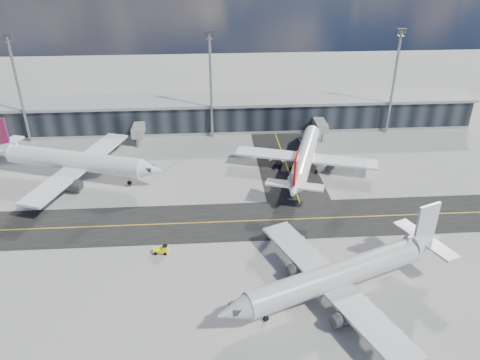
{
  "coord_description": "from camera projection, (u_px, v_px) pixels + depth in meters",
  "views": [
    {
      "loc": [
        -0.58,
        -74.23,
        50.96
      ],
      "look_at": [
        5.35,
        12.07,
        5.0
      ],
      "focal_mm": 35.0,
      "sensor_mm": 36.0,
      "label": 1
    }
  ],
  "objects": [
    {
      "name": "airliner_near",
      "position": [
        340.0,
        275.0,
        72.38
      ],
      "size": [
        39.7,
        34.35,
        12.24
      ],
      "rotation": [
        0.0,
        0.0,
        1.95
      ],
      "color": "#B7BABC",
      "rests_on": "ground"
    },
    {
      "name": "airliner_af",
      "position": [
        72.0,
        161.0,
        107.7
      ],
      "size": [
        43.64,
        37.65,
        13.24
      ],
      "rotation": [
        0.0,
        0.0,
        -1.89
      ],
      "color": "white",
      "rests_on": "ground"
    },
    {
      "name": "ground",
      "position": [
        216.0,
        233.0,
        89.34
      ],
      "size": [
        300.0,
        300.0,
        0.0
      ],
      "primitive_type": "plane",
      "color": "gray",
      "rests_on": "ground"
    },
    {
      "name": "floodlight_masts",
      "position": [
        211.0,
        82.0,
        124.31
      ],
      "size": [
        102.5,
        0.7,
        28.9
      ],
      "color": "gray",
      "rests_on": "ground"
    },
    {
      "name": "airliner_redtail",
      "position": [
        305.0,
        157.0,
        110.63
      ],
      "size": [
        33.72,
        39.09,
        11.85
      ],
      "rotation": [
        0.0,
        0.0,
        -0.32
      ],
      "color": "white",
      "rests_on": "ground"
    },
    {
      "name": "service_van",
      "position": [
        305.0,
        141.0,
        127.17
      ],
      "size": [
        2.8,
        5.73,
        1.57
      ],
      "primitive_type": "imported",
      "rotation": [
        0.0,
        0.0,
        0.03
      ],
      "color": "white",
      "rests_on": "ground"
    },
    {
      "name": "baggage_tug",
      "position": [
        162.0,
        249.0,
        83.49
      ],
      "size": [
        2.76,
        1.66,
        1.64
      ],
      "rotation": [
        0.0,
        0.0,
        -1.71
      ],
      "color": "#F8F70D",
      "rests_on": "ground"
    },
    {
      "name": "terminal_concourse",
      "position": [
        212.0,
        114.0,
        135.82
      ],
      "size": [
        152.0,
        19.8,
        8.8
      ],
      "color": "black",
      "rests_on": "ground"
    },
    {
      "name": "taxiway_lanes",
      "position": [
        234.0,
        204.0,
        99.04
      ],
      "size": [
        180.0,
        63.0,
        0.03
      ],
      "color": "black",
      "rests_on": "ground"
    }
  ]
}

